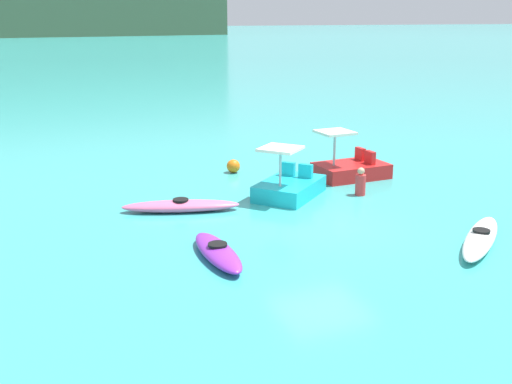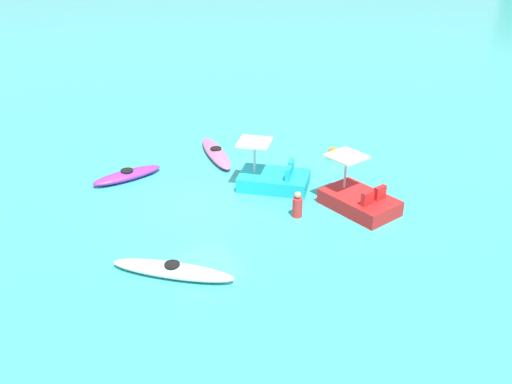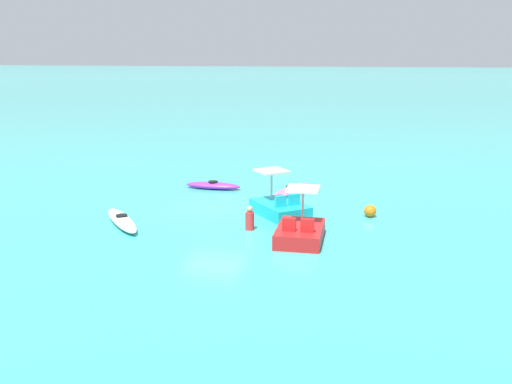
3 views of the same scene
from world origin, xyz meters
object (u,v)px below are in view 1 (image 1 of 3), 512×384
at_px(kayak_white, 481,238).
at_px(pedal_boat_cyan, 289,186).
at_px(kayak_pink, 181,206).
at_px(person_near_shore, 361,183).
at_px(kayak_purple, 218,252).
at_px(pedal_boat_red, 351,168).
at_px(buoy_orange, 233,166).

bearing_deg(kayak_white, pedal_boat_cyan, 115.83).
relative_size(kayak_pink, person_near_shore, 3.85).
relative_size(kayak_purple, pedal_boat_red, 1.05).
distance_m(kayak_white, person_near_shore, 4.78).
bearing_deg(kayak_pink, kayak_purple, -92.16).
xyz_separation_m(kayak_pink, pedal_boat_red, (6.40, 1.46, 0.17)).
relative_size(kayak_white, person_near_shore, 3.45).
bearing_deg(kayak_pink, pedal_boat_red, 12.87).
distance_m(kayak_purple, person_near_shore, 6.59).
relative_size(kayak_purple, person_near_shore, 2.99).
height_order(kayak_pink, person_near_shore, person_near_shore).
xyz_separation_m(pedal_boat_cyan, person_near_shore, (2.12, -0.67, 0.05)).
relative_size(kayak_purple, kayak_white, 0.87).
xyz_separation_m(pedal_boat_cyan, pedal_boat_red, (2.91, 1.28, 0.00)).
xyz_separation_m(pedal_boat_red, buoy_orange, (-3.50, 2.17, -0.10)).
distance_m(kayak_white, buoy_orange, 9.43).
distance_m(pedal_boat_red, buoy_orange, 4.11).
bearing_deg(pedal_boat_cyan, person_near_shore, -17.63).
bearing_deg(kayak_pink, person_near_shore, -4.97).
relative_size(pedal_boat_red, person_near_shore, 2.85).
height_order(kayak_pink, pedal_boat_cyan, pedal_boat_cyan).
height_order(kayak_purple, pedal_boat_cyan, pedal_boat_cyan).
bearing_deg(person_near_shore, buoy_orange, 123.23).
height_order(pedal_boat_cyan, pedal_boat_red, same).
distance_m(pedal_boat_red, person_near_shore, 2.11).
xyz_separation_m(pedal_boat_red, person_near_shore, (-0.80, -1.95, 0.05)).
bearing_deg(kayak_purple, kayak_white, -13.65).
xyz_separation_m(kayak_purple, buoy_orange, (3.04, 7.35, 0.07)).
bearing_deg(buoy_orange, kayak_pink, -128.66).
distance_m(kayak_pink, person_near_shore, 5.63).
bearing_deg(buoy_orange, kayak_purple, -112.49).
xyz_separation_m(kayak_pink, pedal_boat_cyan, (3.49, 0.19, 0.17)).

